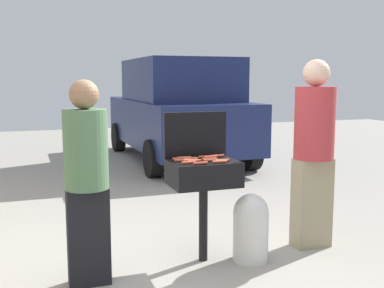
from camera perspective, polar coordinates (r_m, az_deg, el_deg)
ground_plane at (r=4.23m, az=-1.01°, el=-14.87°), size 24.00×24.00×0.00m
bbq_grill at (r=4.18m, az=1.40°, el=-4.00°), size 0.60×0.44×0.92m
grill_lid_open at (r=4.33m, az=0.38°, el=1.15°), size 0.60×0.05×0.42m
hot_dog_0 at (r=4.00m, az=-0.40°, el=-2.26°), size 0.13×0.04×0.03m
hot_dog_1 at (r=4.29m, az=1.57°, el=-1.57°), size 0.13×0.03×0.03m
hot_dog_2 at (r=4.24m, az=-0.96°, el=-1.69°), size 0.13×0.03×0.03m
hot_dog_3 at (r=4.07m, az=0.22°, el=-2.08°), size 0.13×0.03×0.03m
hot_dog_4 at (r=4.35m, az=3.10°, el=-1.45°), size 0.13×0.03×0.03m
hot_dog_5 at (r=4.09m, az=-0.18°, el=-2.03°), size 0.13×0.03×0.03m
hot_dog_6 at (r=4.11m, az=-1.23°, el=-1.99°), size 0.13×0.04×0.03m
hot_dog_7 at (r=4.17m, az=2.10°, el=-1.84°), size 0.13×0.03×0.03m
hot_dog_8 at (r=3.97m, az=1.04°, el=-2.34°), size 0.13×0.04×0.03m
hot_dog_9 at (r=4.11m, az=3.69°, el=-2.01°), size 0.13×0.03×0.03m
hot_dog_10 at (r=4.11m, az=2.27°, el=-1.99°), size 0.13×0.03×0.03m
hot_dog_11 at (r=4.28m, az=2.28°, el=-1.61°), size 0.13×0.03×0.03m
hot_dog_12 at (r=4.18m, az=-0.19°, el=-1.81°), size 0.13×0.03×0.03m
hot_dog_13 at (r=4.05m, az=3.38°, el=-2.16°), size 0.13×0.03×0.03m
hot_dog_14 at (r=4.19m, az=-1.50°, el=-1.80°), size 0.13×0.04×0.03m
propane_tank at (r=4.32m, az=7.16°, el=-9.88°), size 0.32×0.32×0.62m
person_left at (r=3.76m, az=-12.70°, el=-3.77°), size 0.34×0.34×1.63m
person_right at (r=4.65m, az=14.58°, el=-0.36°), size 0.38×0.38×1.82m
parked_minivan at (r=9.45m, az=-1.80°, el=4.20°), size 2.05×4.41×2.02m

